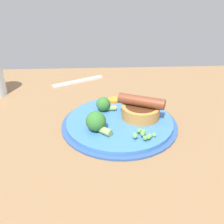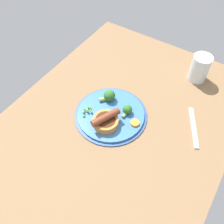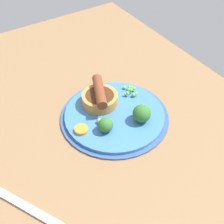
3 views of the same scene
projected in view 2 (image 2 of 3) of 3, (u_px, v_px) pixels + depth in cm
name	position (u px, v px, depth cm)	size (l,w,h in cm)	color
dining_table	(115.00, 127.00, 94.21)	(110.00, 80.00, 3.00)	brown
dinner_plate	(111.00, 115.00, 95.18)	(27.74, 27.74, 1.40)	#2D4C84
sausage_pudding	(106.00, 121.00, 89.75)	(11.27, 9.32, 5.51)	#AD7538
pea_pile	(87.00, 110.00, 94.19)	(5.35, 4.04, 1.87)	#53B240
broccoli_floret_near	(127.00, 110.00, 93.35)	(5.14, 3.61, 3.61)	#2D6628
broccoli_floret_far	(109.00, 96.00, 97.07)	(5.91, 5.66, 4.54)	#2D6628
carrot_slice_1	(135.00, 123.00, 91.25)	(3.28, 3.28, 0.83)	orange
fork	(194.00, 127.00, 91.93)	(18.00, 1.60, 0.60)	silver
drinking_glass	(200.00, 68.00, 103.41)	(7.76, 7.76, 11.65)	silver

